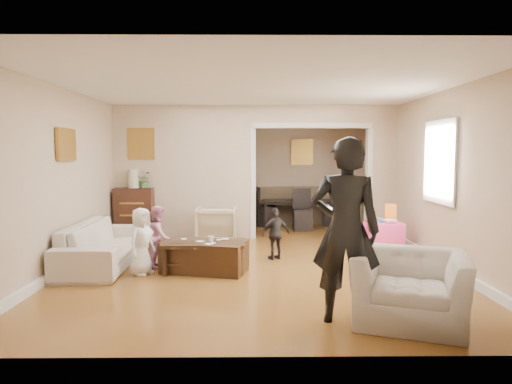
{
  "coord_description": "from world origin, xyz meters",
  "views": [
    {
      "loc": [
        -0.08,
        -7.13,
        1.69
      ],
      "look_at": [
        0.0,
        0.2,
        1.05
      ],
      "focal_mm": 31.95,
      "sensor_mm": 36.0,
      "label": 1
    }
  ],
  "objects_px": {
    "cyan_cup": "(380,220)",
    "dining_table": "(299,213)",
    "coffee_cup": "(211,239)",
    "play_table": "(384,237)",
    "table_lamp": "(134,179)",
    "adult_person": "(346,231)",
    "child_kneel_b": "(159,236)",
    "armchair_back": "(217,225)",
    "sofa": "(104,244)",
    "dresser": "(135,214)",
    "child_toddler": "(276,234)",
    "armchair_front": "(410,288)",
    "child_kneel_a": "(141,241)",
    "coffee_table": "(204,257)"
  },
  "relations": [
    {
      "from": "cyan_cup",
      "to": "dining_table",
      "type": "xyz_separation_m",
      "value": [
        -1.06,
        2.83,
        -0.24
      ]
    },
    {
      "from": "coffee_cup",
      "to": "dining_table",
      "type": "xyz_separation_m",
      "value": [
        1.68,
        4.14,
        -0.18
      ]
    },
    {
      "from": "coffee_cup",
      "to": "play_table",
      "type": "relative_size",
      "value": 0.18
    },
    {
      "from": "table_lamp",
      "to": "adult_person",
      "type": "height_order",
      "value": "adult_person"
    },
    {
      "from": "table_lamp",
      "to": "play_table",
      "type": "relative_size",
      "value": 0.68
    },
    {
      "from": "child_kneel_b",
      "to": "armchair_back",
      "type": "bearing_deg",
      "value": -29.29
    },
    {
      "from": "dining_table",
      "to": "adult_person",
      "type": "xyz_separation_m",
      "value": [
        -0.19,
        -6.02,
        0.62
      ]
    },
    {
      "from": "coffee_cup",
      "to": "child_kneel_b",
      "type": "bearing_deg",
      "value": 156.37
    },
    {
      "from": "armchair_back",
      "to": "dining_table",
      "type": "distance_m",
      "value": 2.74
    },
    {
      "from": "coffee_cup",
      "to": "adult_person",
      "type": "bearing_deg",
      "value": -51.67
    },
    {
      "from": "adult_person",
      "to": "child_kneel_b",
      "type": "xyz_separation_m",
      "value": [
        -2.29,
        2.24,
        -0.47
      ]
    },
    {
      "from": "sofa",
      "to": "child_kneel_b",
      "type": "relative_size",
      "value": 2.41
    },
    {
      "from": "child_kneel_b",
      "to": "play_table",
      "type": "bearing_deg",
      "value": -80.51
    },
    {
      "from": "dresser",
      "to": "coffee_cup",
      "type": "xyz_separation_m",
      "value": [
        1.69,
        -2.45,
        -0.03
      ]
    },
    {
      "from": "play_table",
      "to": "dining_table",
      "type": "distance_m",
      "value": 3.02
    },
    {
      "from": "adult_person",
      "to": "child_toddler",
      "type": "distance_m",
      "value": 2.79
    },
    {
      "from": "armchair_front",
      "to": "dining_table",
      "type": "distance_m",
      "value": 6.05
    },
    {
      "from": "table_lamp",
      "to": "child_kneel_b",
      "type": "xyz_separation_m",
      "value": [
        0.89,
        -2.1,
        -0.73
      ]
    },
    {
      "from": "table_lamp",
      "to": "coffee_cup",
      "type": "bearing_deg",
      "value": -55.49
    },
    {
      "from": "child_kneel_a",
      "to": "child_toddler",
      "type": "relative_size",
      "value": 1.14
    },
    {
      "from": "child_kneel_a",
      "to": "child_toddler",
      "type": "distance_m",
      "value": 2.1
    },
    {
      "from": "table_lamp",
      "to": "child_kneel_a",
      "type": "relative_size",
      "value": 0.39
    },
    {
      "from": "cyan_cup",
      "to": "table_lamp",
      "type": "bearing_deg",
      "value": 165.45
    },
    {
      "from": "coffee_table",
      "to": "child_toddler",
      "type": "xyz_separation_m",
      "value": [
        1.05,
        0.75,
        0.19
      ]
    },
    {
      "from": "dresser",
      "to": "coffee_cup",
      "type": "distance_m",
      "value": 2.98
    },
    {
      "from": "coffee_table",
      "to": "dining_table",
      "type": "xyz_separation_m",
      "value": [
        1.78,
        4.09,
        0.08
      ]
    },
    {
      "from": "sofa",
      "to": "table_lamp",
      "type": "xyz_separation_m",
      "value": [
        -0.05,
        1.99,
        0.87
      ]
    },
    {
      "from": "armchair_front",
      "to": "coffee_table",
      "type": "xyz_separation_m",
      "value": [
        -2.24,
        1.95,
        -0.13
      ]
    },
    {
      "from": "coffee_cup",
      "to": "child_kneel_b",
      "type": "distance_m",
      "value": 0.87
    },
    {
      "from": "dining_table",
      "to": "child_toddler",
      "type": "relative_size",
      "value": 2.09
    },
    {
      "from": "armchair_back",
      "to": "table_lamp",
      "type": "bearing_deg",
      "value": -14.74
    },
    {
      "from": "table_lamp",
      "to": "child_kneel_b",
      "type": "relative_size",
      "value": 0.4
    },
    {
      "from": "armchair_back",
      "to": "dresser",
      "type": "distance_m",
      "value": 1.67
    },
    {
      "from": "armchair_back",
      "to": "dresser",
      "type": "height_order",
      "value": "dresser"
    },
    {
      "from": "play_table",
      "to": "adult_person",
      "type": "distance_m",
      "value": 3.57
    },
    {
      "from": "sofa",
      "to": "coffee_cup",
      "type": "relative_size",
      "value": 23.42
    },
    {
      "from": "armchair_front",
      "to": "coffee_cup",
      "type": "height_order",
      "value": "armchair_front"
    },
    {
      "from": "armchair_back",
      "to": "cyan_cup",
      "type": "relative_size",
      "value": 9.5
    },
    {
      "from": "child_kneel_a",
      "to": "child_kneel_b",
      "type": "relative_size",
      "value": 1.03
    },
    {
      "from": "dresser",
      "to": "cyan_cup",
      "type": "relative_size",
      "value": 12.6
    },
    {
      "from": "child_kneel_a",
      "to": "dresser",
      "type": "bearing_deg",
      "value": 40.18
    },
    {
      "from": "table_lamp",
      "to": "coffee_table",
      "type": "height_order",
      "value": "table_lamp"
    },
    {
      "from": "table_lamp",
      "to": "dining_table",
      "type": "xyz_separation_m",
      "value": [
        3.37,
        1.68,
        -0.89
      ]
    },
    {
      "from": "dresser",
      "to": "table_lamp",
      "type": "relative_size",
      "value": 2.8
    },
    {
      "from": "play_table",
      "to": "child_kneel_a",
      "type": "distance_m",
      "value": 4.07
    },
    {
      "from": "armchair_front",
      "to": "table_lamp",
      "type": "bearing_deg",
      "value": 151.32
    },
    {
      "from": "sofa",
      "to": "dresser",
      "type": "bearing_deg",
      "value": 0.37
    },
    {
      "from": "sofa",
      "to": "child_toddler",
      "type": "height_order",
      "value": "child_toddler"
    },
    {
      "from": "play_table",
      "to": "child_toddler",
      "type": "bearing_deg",
      "value": -163.7
    },
    {
      "from": "dresser",
      "to": "cyan_cup",
      "type": "xyz_separation_m",
      "value": [
        4.43,
        -1.15,
        0.04
      ]
    }
  ]
}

